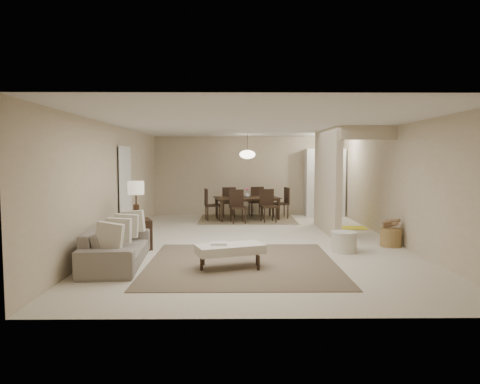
{
  "coord_description": "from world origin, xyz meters",
  "views": [
    {
      "loc": [
        -0.43,
        -9.16,
        1.78
      ],
      "look_at": [
        -0.34,
        0.36,
        1.05
      ],
      "focal_mm": 32.0,
      "sensor_mm": 36.0,
      "label": 1
    }
  ],
  "objects_px": {
    "side_table": "(137,234)",
    "wicker_basket": "(391,237)",
    "ottoman_bench": "(230,249)",
    "sofa": "(117,245)",
    "round_pouf": "(344,242)",
    "dining_table": "(247,208)",
    "pantry_cabinet": "(325,183)"
  },
  "relations": [
    {
      "from": "sofa",
      "to": "ottoman_bench",
      "type": "height_order",
      "value": "sofa"
    },
    {
      "from": "pantry_cabinet",
      "to": "dining_table",
      "type": "bearing_deg",
      "value": -162.81
    },
    {
      "from": "side_table",
      "to": "wicker_basket",
      "type": "bearing_deg",
      "value": 2.36
    },
    {
      "from": "sofa",
      "to": "dining_table",
      "type": "relative_size",
      "value": 1.17
    },
    {
      "from": "pantry_cabinet",
      "to": "ottoman_bench",
      "type": "height_order",
      "value": "pantry_cabinet"
    },
    {
      "from": "ottoman_bench",
      "to": "wicker_basket",
      "type": "distance_m",
      "value": 3.71
    },
    {
      "from": "side_table",
      "to": "dining_table",
      "type": "distance_m",
      "value": 4.74
    },
    {
      "from": "pantry_cabinet",
      "to": "round_pouf",
      "type": "distance_m",
      "value": 5.33
    },
    {
      "from": "ottoman_bench",
      "to": "pantry_cabinet",
      "type": "bearing_deg",
      "value": 46.31
    },
    {
      "from": "wicker_basket",
      "to": "sofa",
      "type": "bearing_deg",
      "value": -164.58
    },
    {
      "from": "sofa",
      "to": "wicker_basket",
      "type": "relative_size",
      "value": 5.06
    },
    {
      "from": "sofa",
      "to": "round_pouf",
      "type": "xyz_separation_m",
      "value": [
        4.1,
        0.9,
        -0.12
      ]
    },
    {
      "from": "wicker_basket",
      "to": "dining_table",
      "type": "xyz_separation_m",
      "value": [
        -2.84,
        3.93,
        0.15
      ]
    },
    {
      "from": "side_table",
      "to": "dining_table",
      "type": "height_order",
      "value": "dining_table"
    },
    {
      "from": "pantry_cabinet",
      "to": "wicker_basket",
      "type": "distance_m",
      "value": 4.78
    },
    {
      "from": "ottoman_bench",
      "to": "round_pouf",
      "type": "bearing_deg",
      "value": 9.3
    },
    {
      "from": "sofa",
      "to": "wicker_basket",
      "type": "height_order",
      "value": "sofa"
    },
    {
      "from": "ottoman_bench",
      "to": "round_pouf",
      "type": "xyz_separation_m",
      "value": [
        2.18,
        1.2,
        -0.12
      ]
    },
    {
      "from": "round_pouf",
      "to": "wicker_basket",
      "type": "distance_m",
      "value": 1.22
    },
    {
      "from": "pantry_cabinet",
      "to": "ottoman_bench",
      "type": "distance_m",
      "value": 7.07
    },
    {
      "from": "side_table",
      "to": "wicker_basket",
      "type": "distance_m",
      "value": 5.16
    },
    {
      "from": "ottoman_bench",
      "to": "side_table",
      "type": "height_order",
      "value": "side_table"
    },
    {
      "from": "ottoman_bench",
      "to": "dining_table",
      "type": "relative_size",
      "value": 0.64
    },
    {
      "from": "pantry_cabinet",
      "to": "sofa",
      "type": "relative_size",
      "value": 0.96
    },
    {
      "from": "ottoman_bench",
      "to": "side_table",
      "type": "xyz_separation_m",
      "value": [
        -1.87,
        1.52,
        -0.02
      ]
    },
    {
      "from": "sofa",
      "to": "wicker_basket",
      "type": "distance_m",
      "value": 5.4
    },
    {
      "from": "round_pouf",
      "to": "side_table",
      "type": "bearing_deg",
      "value": 175.45
    },
    {
      "from": "ottoman_bench",
      "to": "dining_table",
      "type": "height_order",
      "value": "dining_table"
    },
    {
      "from": "dining_table",
      "to": "wicker_basket",
      "type": "bearing_deg",
      "value": -66.82
    },
    {
      "from": "round_pouf",
      "to": "ottoman_bench",
      "type": "bearing_deg",
      "value": -151.14
    },
    {
      "from": "sofa",
      "to": "round_pouf",
      "type": "distance_m",
      "value": 4.2
    },
    {
      "from": "dining_table",
      "to": "pantry_cabinet",
      "type": "bearing_deg",
      "value": 4.54
    }
  ]
}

